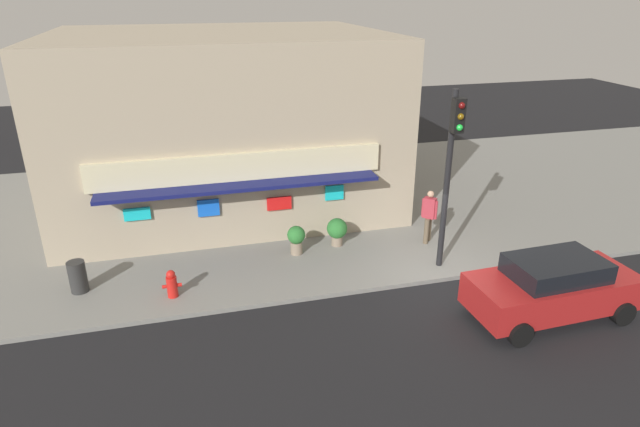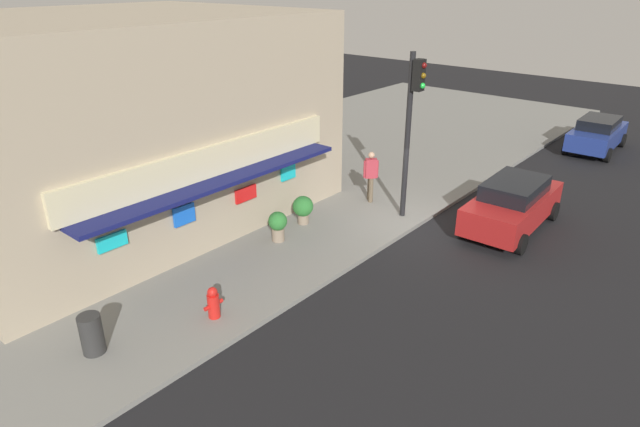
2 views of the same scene
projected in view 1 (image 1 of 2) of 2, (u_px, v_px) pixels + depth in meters
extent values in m
plane|color=black|center=(444.00, 282.00, 15.98)|extent=(62.81, 62.81, 0.00)
cube|color=gray|center=(366.00, 198.00, 22.15)|extent=(41.87, 13.91, 0.13)
cube|color=tan|center=(223.00, 118.00, 21.03)|extent=(12.10, 9.71, 6.44)
cube|color=beige|center=(239.00, 167.00, 16.82)|extent=(9.19, 0.16, 0.88)
cube|color=navy|center=(242.00, 186.00, 16.71)|extent=(8.71, 0.90, 0.12)
cube|color=#19D8E5|center=(137.00, 214.00, 16.57)|extent=(0.80, 0.08, 0.40)
cube|color=blue|center=(208.00, 208.00, 17.09)|extent=(0.68, 0.08, 0.55)
cube|color=red|center=(279.00, 203.00, 17.66)|extent=(0.81, 0.08, 0.43)
cube|color=#19D8E5|center=(334.00, 193.00, 18.03)|extent=(0.63, 0.08, 0.50)
cylinder|color=black|center=(447.00, 183.00, 15.64)|extent=(0.18, 0.18, 5.40)
cube|color=black|center=(458.00, 115.00, 14.62)|extent=(0.32, 0.28, 0.95)
sphere|color=maroon|center=(462.00, 106.00, 14.37)|extent=(0.18, 0.18, 0.18)
sphere|color=brown|center=(461.00, 117.00, 14.49)|extent=(0.18, 0.18, 0.18)
sphere|color=#1ED83F|center=(460.00, 128.00, 14.61)|extent=(0.18, 0.18, 0.18)
cylinder|color=red|center=(172.00, 287.00, 14.87)|extent=(0.29, 0.29, 0.61)
sphere|color=red|center=(171.00, 275.00, 14.72)|extent=(0.25, 0.25, 0.25)
cylinder|color=red|center=(164.00, 287.00, 14.81)|extent=(0.12, 0.10, 0.10)
cylinder|color=red|center=(180.00, 285.00, 14.91)|extent=(0.12, 0.10, 0.10)
cylinder|color=#2D2D2D|center=(78.00, 277.00, 15.07)|extent=(0.49, 0.49, 0.92)
cylinder|color=brown|center=(426.00, 231.00, 17.91)|extent=(0.23, 0.23, 0.89)
cylinder|color=brown|center=(429.00, 228.00, 18.13)|extent=(0.23, 0.23, 0.89)
cube|color=#B2333F|center=(430.00, 208.00, 17.71)|extent=(0.45, 0.45, 0.69)
sphere|color=tan|center=(431.00, 194.00, 17.52)|extent=(0.22, 0.22, 0.22)
cylinder|color=#B2333F|center=(436.00, 210.00, 17.63)|extent=(0.14, 0.14, 0.62)
cylinder|color=#B2333F|center=(423.00, 208.00, 17.83)|extent=(0.14, 0.14, 0.62)
cylinder|color=gray|center=(297.00, 248.00, 17.32)|extent=(0.39, 0.39, 0.41)
sphere|color=#2D7A33|center=(296.00, 235.00, 17.14)|extent=(0.58, 0.58, 0.58)
cylinder|color=gray|center=(337.00, 241.00, 17.90)|extent=(0.36, 0.36, 0.32)
sphere|color=#2D7A33|center=(337.00, 228.00, 17.73)|extent=(0.68, 0.68, 0.68)
cube|color=#AD1E1E|center=(552.00, 291.00, 14.08)|extent=(4.48, 1.97, 0.85)
cube|color=black|center=(556.00, 268.00, 13.82)|extent=(2.44, 1.61, 0.51)
cylinder|color=black|center=(573.00, 280.00, 15.47)|extent=(0.65, 0.24, 0.64)
cylinder|color=black|center=(623.00, 314.00, 13.86)|extent=(0.65, 0.24, 0.64)
cylinder|color=black|center=(479.00, 296.00, 14.64)|extent=(0.65, 0.24, 0.64)
cylinder|color=black|center=(520.00, 334.00, 13.03)|extent=(0.65, 0.24, 0.64)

